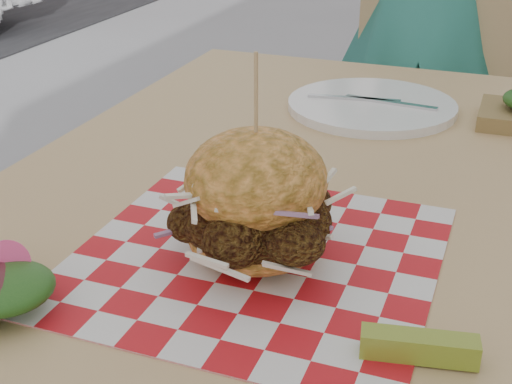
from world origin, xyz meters
TOP-DOWN VIEW (x-y plane):
  - diner at (0.18, 1.51)m, footprint 0.56×0.38m
  - patio_table at (0.21, 0.33)m, footprint 0.80×1.20m
  - patio_chair at (0.22, 1.39)m, footprint 0.45×0.46m
  - paper_liner at (0.20, 0.15)m, footprint 0.36×0.36m
  - sandwich at (0.20, 0.15)m, footprint 0.19×0.19m
  - pickle_spear at (0.38, 0.05)m, footprint 0.10×0.04m
  - place_setting at (0.21, 0.66)m, footprint 0.27×0.27m

SIDE VIEW (x-z plane):
  - patio_chair at x=0.22m, z-range 0.08..1.03m
  - patio_table at x=0.21m, z-range 0.30..1.05m
  - paper_liner at x=0.20m, z-range 0.75..0.75m
  - place_setting at x=0.21m, z-range 0.75..0.77m
  - diner at x=0.18m, z-range 0.00..1.52m
  - pickle_spear at x=0.38m, z-range 0.75..0.77m
  - sandwich at x=0.20m, z-range 0.70..0.92m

